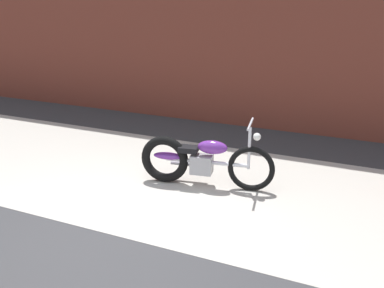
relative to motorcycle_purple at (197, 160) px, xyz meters
The scene contains 3 objects.
ground_plane 1.80m from the motorcycle_purple, 101.06° to the right, with size 80.00×80.00×0.00m, color #38383A.
sidewalk_slab 0.52m from the motorcycle_purple, behind, with size 36.00×3.50×0.01m, color #B2ADA3.
motorcycle_purple is the anchor object (origin of this frame).
Camera 1 is at (2.67, -3.67, 2.69)m, focal length 40.00 mm.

